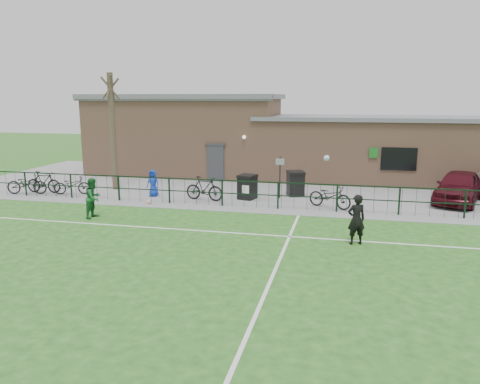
% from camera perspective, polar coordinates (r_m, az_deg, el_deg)
% --- Properties ---
extents(ground, '(90.00, 90.00, 0.00)m').
position_cam_1_polar(ground, '(13.13, -4.95, -9.81)').
color(ground, '#22591A').
rests_on(ground, ground).
extents(paving_strip, '(34.00, 13.00, 0.02)m').
position_cam_1_polar(paving_strip, '(25.86, 4.21, 0.83)').
color(paving_strip, gray).
rests_on(paving_strip, ground).
extents(pitch_line_touch, '(28.00, 0.10, 0.01)m').
position_cam_1_polar(pitch_line_touch, '(20.36, 1.76, -2.06)').
color(pitch_line_touch, white).
rests_on(pitch_line_touch, ground).
extents(pitch_line_mid, '(28.00, 0.10, 0.01)m').
position_cam_1_polar(pitch_line_mid, '(16.78, -0.77, -5.00)').
color(pitch_line_mid, white).
rests_on(pitch_line_mid, ground).
extents(pitch_line_perp, '(0.10, 16.00, 0.01)m').
position_cam_1_polar(pitch_line_perp, '(12.69, 3.83, -10.54)').
color(pitch_line_perp, white).
rests_on(pitch_line_perp, ground).
extents(perimeter_fence, '(28.00, 0.10, 1.20)m').
position_cam_1_polar(perimeter_fence, '(20.43, 1.88, -0.30)').
color(perimeter_fence, black).
rests_on(perimeter_fence, ground).
extents(bare_tree, '(0.30, 0.30, 6.00)m').
position_cam_1_polar(bare_tree, '(25.15, -15.26, 7.03)').
color(bare_tree, '#443729').
rests_on(bare_tree, ground).
extents(wheelie_bin_left, '(0.88, 0.95, 1.08)m').
position_cam_1_polar(wheelie_bin_left, '(22.18, 0.91, 0.53)').
color(wheelie_bin_left, black).
rests_on(wheelie_bin_left, paving_strip).
extents(wheelie_bin_right, '(0.98, 1.04, 1.13)m').
position_cam_1_polar(wheelie_bin_right, '(23.09, 6.78, 0.95)').
color(wheelie_bin_right, black).
rests_on(wheelie_bin_right, paving_strip).
extents(sign_post, '(0.07, 0.07, 2.00)m').
position_cam_1_polar(sign_post, '(22.38, 4.88, 1.79)').
color(sign_post, black).
rests_on(sign_post, paving_strip).
extents(car_maroon, '(3.15, 4.67, 1.48)m').
position_cam_1_polar(car_maroon, '(23.61, 25.13, 0.59)').
color(car_maroon, '#440C16').
rests_on(car_maroon, paving_strip).
extents(bicycle_a, '(2.08, 1.11, 1.04)m').
position_cam_1_polar(bicycle_a, '(25.62, -24.55, 0.92)').
color(bicycle_a, black).
rests_on(bicycle_a, paving_strip).
extents(bicycle_b, '(1.85, 0.60, 1.10)m').
position_cam_1_polar(bicycle_b, '(25.59, -22.82, 1.12)').
color(bicycle_b, black).
rests_on(bicycle_b, paving_strip).
extents(bicycle_c, '(1.89, 1.12, 0.94)m').
position_cam_1_polar(bicycle_c, '(24.72, -19.81, 0.82)').
color(bicycle_c, black).
rests_on(bicycle_c, paving_strip).
extents(bicycle_d, '(1.94, 0.82, 1.13)m').
position_cam_1_polar(bicycle_d, '(21.90, -4.38, 0.42)').
color(bicycle_d, black).
rests_on(bicycle_d, paving_strip).
extents(bicycle_e, '(2.09, 1.46, 1.04)m').
position_cam_1_polar(bicycle_e, '(20.73, 10.90, -0.50)').
color(bicycle_e, black).
rests_on(bicycle_e, paving_strip).
extents(spectator_child, '(0.68, 0.48, 1.31)m').
position_cam_1_polar(spectator_child, '(23.12, -10.55, 1.08)').
color(spectator_child, '#1336B2').
rests_on(spectator_child, paving_strip).
extents(goalkeeper_kick, '(1.60, 2.91, 2.63)m').
position_cam_1_polar(goalkeeper_kick, '(15.82, 13.90, -3.06)').
color(goalkeeper_kick, black).
rests_on(goalkeeper_kick, ground).
extents(outfield_player, '(0.68, 0.84, 1.62)m').
position_cam_1_polar(outfield_player, '(19.64, -17.43, -0.68)').
color(outfield_player, '#1A5E29').
rests_on(outfield_player, ground).
extents(ball_ground, '(0.22, 0.22, 0.22)m').
position_cam_1_polar(ball_ground, '(21.62, -11.05, -1.18)').
color(ball_ground, silver).
rests_on(ball_ground, ground).
extents(clubhouse, '(24.25, 5.40, 4.96)m').
position_cam_1_polar(clubhouse, '(28.63, 3.44, 6.33)').
color(clubhouse, tan).
rests_on(clubhouse, ground).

